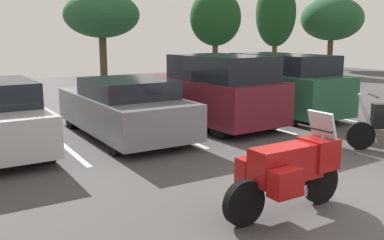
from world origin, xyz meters
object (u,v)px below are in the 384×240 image
(car_maroon, at_px, (215,91))
(car_green, at_px, (277,84))
(car_grey, at_px, (124,108))
(motorcycle_touring, at_px, (290,168))

(car_maroon, height_order, car_green, car_maroon)
(car_maroon, bearing_deg, car_grey, 179.16)
(motorcycle_touring, height_order, car_grey, car_grey)
(motorcycle_touring, distance_m, car_green, 7.81)
(motorcycle_touring, xyz_separation_m, car_grey, (-0.23, 5.60, 0.06))
(motorcycle_touring, bearing_deg, car_grey, 92.32)
(car_grey, distance_m, car_maroon, 2.66)
(car_green, bearing_deg, car_maroon, -171.22)
(motorcycle_touring, height_order, car_maroon, car_maroon)
(car_grey, bearing_deg, car_green, 3.97)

